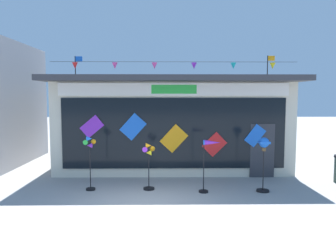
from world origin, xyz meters
The scene contains 6 objects.
ground_plane centered at (0.00, 0.00, 0.00)m, with size 80.00×80.00×0.00m, color #9E9B99.
kite_shop_building centered at (0.91, 6.05, 1.90)m, with size 9.56×6.71×4.86m.
wind_spinner_far_left centered at (-1.84, 1.57, 1.18)m, with size 0.38×0.30×1.76m.
wind_spinner_left centered at (0.04, 1.60, 0.96)m, with size 0.40×0.36×1.53m.
wind_spinner_center_left centered at (1.95, 1.28, 1.15)m, with size 0.67×0.30×1.67m.
wind_spinner_center_right centered at (3.68, 1.33, 1.27)m, with size 0.40×0.40×1.74m.
Camera 1 is at (0.50, -8.84, 3.01)m, focal length 35.14 mm.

